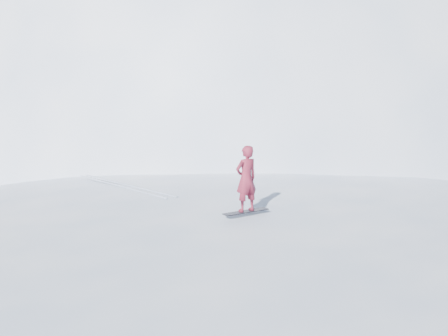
% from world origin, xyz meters
% --- Properties ---
extents(ground, '(400.00, 400.00, 0.00)m').
position_xyz_m(ground, '(0.00, 0.00, 0.00)').
color(ground, white).
rests_on(ground, ground).
extents(near_ridge, '(36.00, 28.00, 4.80)m').
position_xyz_m(near_ridge, '(1.00, 3.00, 0.00)').
color(near_ridge, white).
rests_on(near_ridge, ground).
extents(summit_peak, '(60.00, 56.00, 56.00)m').
position_xyz_m(summit_peak, '(22.00, 26.00, 0.00)').
color(summit_peak, white).
rests_on(summit_peak, ground).
extents(peak_shoulder, '(28.00, 24.00, 18.00)m').
position_xyz_m(peak_shoulder, '(10.00, 20.00, 0.00)').
color(peak_shoulder, white).
rests_on(peak_shoulder, ground).
extents(wind_bumps, '(16.00, 14.40, 1.00)m').
position_xyz_m(wind_bumps, '(-0.56, 2.12, 0.00)').
color(wind_bumps, white).
rests_on(wind_bumps, ground).
extents(snowboard, '(1.41, 0.36, 0.02)m').
position_xyz_m(snowboard, '(-0.98, -0.89, 2.41)').
color(snowboard, black).
rests_on(snowboard, near_ridge).
extents(snowboarder, '(0.68, 0.47, 1.80)m').
position_xyz_m(snowboarder, '(-0.98, -0.89, 3.32)').
color(snowboarder, maroon).
rests_on(snowboarder, snowboard).
extents(board_tracks, '(1.11, 5.97, 0.04)m').
position_xyz_m(board_tracks, '(-2.03, 4.91, 2.42)').
color(board_tracks, silver).
rests_on(board_tracks, ground).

